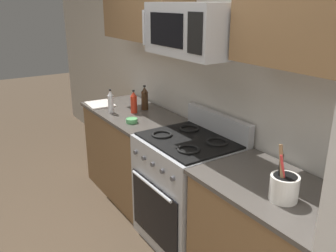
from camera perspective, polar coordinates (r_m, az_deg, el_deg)
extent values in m
cube|color=beige|center=(2.97, 9.68, 6.20)|extent=(8.00, 0.10, 2.60)
cube|color=olive|center=(3.80, -5.54, -4.39)|extent=(1.13, 0.61, 0.88)
cube|color=#4C4742|center=(3.64, -5.77, 2.18)|extent=(1.17, 0.65, 0.03)
cube|color=#B2B5BA|center=(3.04, 3.16, -10.37)|extent=(0.76, 0.65, 0.91)
cube|color=black|center=(2.94, -2.25, -13.65)|extent=(0.67, 0.01, 0.51)
cylinder|color=#B2B5BA|center=(2.79, -2.78, -9.41)|extent=(0.57, 0.02, 0.02)
cube|color=black|center=(2.84, 3.33, -2.23)|extent=(0.73, 0.59, 0.02)
cube|color=#B2B5BA|center=(2.99, 7.94, 0.38)|extent=(0.76, 0.06, 0.18)
torus|color=black|center=(2.91, -0.97, -1.37)|extent=(0.17, 0.17, 0.02)
torus|color=black|center=(2.63, 3.26, -3.73)|extent=(0.17, 0.17, 0.02)
torus|color=black|center=(3.05, 3.39, -0.38)|extent=(0.17, 0.17, 0.02)
torus|color=black|center=(2.78, 7.82, -2.51)|extent=(0.17, 0.17, 0.02)
cylinder|color=#4C4C51|center=(2.94, -5.22, -4.18)|extent=(0.04, 0.02, 0.04)
cylinder|color=#4C4C51|center=(2.83, -3.92, -5.12)|extent=(0.04, 0.02, 0.04)
cylinder|color=#4C4C51|center=(2.72, -2.51, -6.12)|extent=(0.04, 0.02, 0.04)
cylinder|color=#4C4C51|center=(2.62, -0.97, -7.21)|extent=(0.04, 0.02, 0.04)
cylinder|color=#4C4C51|center=(2.51, 0.69, -8.38)|extent=(0.04, 0.02, 0.04)
cube|color=olive|center=(2.51, 15.73, -18.74)|extent=(0.95, 0.61, 0.88)
cube|color=#4C4742|center=(2.27, 16.78, -9.60)|extent=(0.99, 0.65, 0.03)
cube|color=#B2B5BA|center=(2.67, 4.27, 15.08)|extent=(0.75, 0.40, 0.37)
cube|color=black|center=(2.61, -0.35, 15.03)|extent=(0.41, 0.01, 0.23)
cube|color=black|center=(2.33, 4.29, 14.47)|extent=(0.15, 0.01, 0.26)
cylinder|color=#B2B5BA|center=(2.83, -3.89, 15.32)|extent=(0.02, 0.02, 0.26)
cube|color=olive|center=(3.57, -3.77, 19.40)|extent=(1.16, 0.34, 0.73)
cylinder|color=white|center=(2.11, 17.94, -9.34)|extent=(0.16, 0.16, 0.15)
cylinder|color=black|center=(2.10, 17.97, -9.06)|extent=(0.13, 0.13, 0.12)
cylinder|color=black|center=(2.07, 17.32, -7.42)|extent=(0.04, 0.04, 0.24)
cylinder|color=olive|center=(2.05, 17.64, -6.90)|extent=(0.09, 0.05, 0.29)
cylinder|color=red|center=(2.05, 17.89, -7.66)|extent=(0.07, 0.03, 0.24)
cube|color=silver|center=(3.89, -10.75, 3.42)|extent=(0.32, 0.28, 0.02)
cylinder|color=#382314|center=(3.65, -3.72, 4.03)|extent=(0.07, 0.07, 0.18)
cone|color=#382314|center=(3.62, -3.76, 5.83)|extent=(0.06, 0.06, 0.05)
cylinder|color=black|center=(3.61, -3.77, 6.34)|extent=(0.03, 0.03, 0.01)
cylinder|color=silver|center=(3.58, -9.07, 3.46)|extent=(0.06, 0.06, 0.17)
cone|color=silver|center=(3.55, -9.17, 5.20)|extent=(0.05, 0.05, 0.05)
cylinder|color=black|center=(3.55, -9.19, 5.69)|extent=(0.02, 0.02, 0.01)
cylinder|color=red|center=(3.55, -5.45, 3.42)|extent=(0.06, 0.06, 0.17)
cone|color=red|center=(3.52, -5.50, 5.11)|extent=(0.06, 0.06, 0.05)
cylinder|color=black|center=(3.51, -5.52, 5.60)|extent=(0.03, 0.03, 0.01)
cylinder|color=#59AD66|center=(3.27, -5.77, 0.84)|extent=(0.11, 0.11, 0.04)
torus|color=#59AD66|center=(3.27, -5.78, 1.15)|extent=(0.11, 0.11, 0.01)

